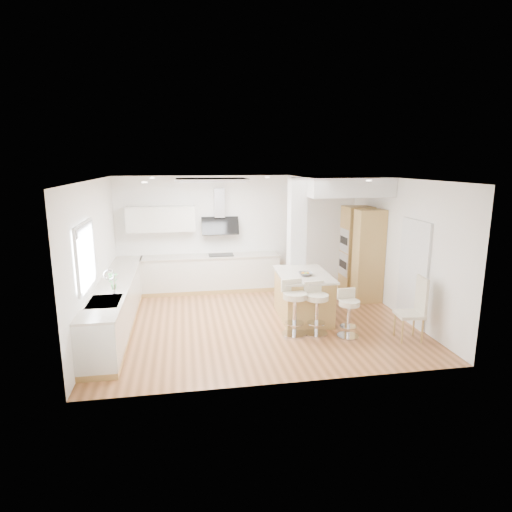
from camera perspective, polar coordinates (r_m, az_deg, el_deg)
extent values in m
plane|color=#B06F41|center=(8.67, 0.10, -8.65)|extent=(6.00, 6.00, 0.00)
cube|color=silver|center=(8.67, 0.10, -8.65)|extent=(6.00, 5.00, 0.02)
cube|color=white|center=(10.70, -2.20, 3.18)|extent=(6.00, 0.04, 2.80)
cube|color=white|center=(8.31, -20.74, -0.32)|extent=(0.04, 5.00, 2.80)
cube|color=white|center=(9.26, 18.72, 1.07)|extent=(0.04, 5.00, 2.80)
cube|color=white|center=(8.60, -5.94, 10.08)|extent=(1.40, 0.95, 0.05)
cube|color=white|center=(8.60, -5.94, 9.98)|extent=(1.25, 0.80, 0.03)
cylinder|color=silver|center=(9.49, -13.68, 10.07)|extent=(0.10, 0.10, 0.02)
cylinder|color=silver|center=(7.50, -14.65, 9.49)|extent=(0.10, 0.10, 0.02)
cylinder|color=silver|center=(9.66, 1.52, 10.45)|extent=(0.10, 0.10, 0.02)
cylinder|color=silver|center=(9.59, 11.09, 10.21)|extent=(0.10, 0.10, 0.02)
cylinder|color=silver|center=(8.21, 14.83, 9.70)|extent=(0.10, 0.10, 0.02)
cube|color=white|center=(7.39, -21.85, 0.07)|extent=(0.03, 1.15, 0.95)
cube|color=white|center=(7.30, -22.09, 3.94)|extent=(0.04, 1.28, 0.06)
cube|color=white|center=(7.50, -21.47, -3.70)|extent=(0.04, 1.28, 0.06)
cube|color=white|center=(6.81, -22.80, -1.01)|extent=(0.04, 0.06, 0.95)
cube|color=white|center=(7.97, -20.90, 0.99)|extent=(0.04, 0.06, 0.95)
cube|color=#AFB2B7|center=(7.31, -21.93, 3.37)|extent=(0.03, 1.18, 0.14)
cube|color=#433B34|center=(8.83, 20.29, -2.24)|extent=(0.02, 0.90, 2.00)
cube|color=white|center=(8.82, 20.20, -2.25)|extent=(0.05, 1.00, 2.10)
cube|color=tan|center=(8.87, -17.85, -8.43)|extent=(0.60, 4.50, 0.10)
cube|color=silver|center=(8.73, -18.03, -5.79)|extent=(0.60, 4.50, 0.76)
cube|color=beige|center=(8.62, -18.21, -3.26)|extent=(0.63, 4.50, 0.04)
cube|color=#B5B6BA|center=(7.43, -19.57, -5.76)|extent=(0.50, 0.75, 0.02)
cube|color=#B5B6BA|center=(7.28, -19.77, -6.57)|extent=(0.40, 0.34, 0.10)
cube|color=#B5B6BA|center=(7.62, -19.32, -5.70)|extent=(0.40, 0.34, 0.10)
cylinder|color=silver|center=(7.64, -18.42, -3.69)|extent=(0.02, 0.02, 0.36)
torus|color=silver|center=(7.61, -19.03, -2.40)|extent=(0.18, 0.02, 0.18)
imported|color=#488F49|center=(7.99, -18.55, -3.12)|extent=(0.17, 0.12, 0.33)
cube|color=tan|center=(10.64, -5.94, -4.40)|extent=(3.30, 0.60, 0.10)
cube|color=silver|center=(10.52, -5.99, -2.16)|extent=(3.30, 0.60, 0.76)
cube|color=beige|center=(10.43, -6.04, -0.03)|extent=(3.33, 0.63, 0.04)
cube|color=black|center=(10.44, -4.68, 0.15)|extent=(0.60, 0.40, 0.01)
cube|color=silver|center=(10.40, -12.57, 4.85)|extent=(1.60, 0.34, 0.60)
cube|color=#B5B6BA|center=(10.45, -4.90, 7.07)|extent=(0.25, 0.18, 0.70)
cube|color=black|center=(10.44, -4.80, 4.02)|extent=(0.90, 0.26, 0.44)
cube|color=white|center=(9.40, 5.42, 1.85)|extent=(0.35, 0.35, 2.80)
cube|color=silver|center=(10.01, 10.77, 9.25)|extent=(1.78, 2.20, 0.40)
cube|color=tan|center=(10.51, 13.21, 0.75)|extent=(0.62, 0.62, 2.10)
cube|color=tan|center=(9.88, 14.77, -0.07)|extent=(0.62, 0.40, 2.10)
cube|color=#B5B6BA|center=(10.35, 11.69, 2.05)|extent=(0.02, 0.55, 0.55)
cube|color=#B5B6BA|center=(10.47, 11.55, -1.08)|extent=(0.02, 0.55, 0.55)
cube|color=black|center=(10.34, 11.64, 2.05)|extent=(0.01, 0.45, 0.18)
cube|color=black|center=(10.46, 11.50, -1.08)|extent=(0.01, 0.45, 0.18)
cube|color=tan|center=(8.77, 6.28, -5.40)|extent=(0.99, 1.49, 0.89)
cube|color=beige|center=(8.64, 6.36, -2.46)|extent=(1.08, 1.57, 0.04)
imported|color=slate|center=(8.48, 6.61, -2.38)|extent=(0.28, 0.28, 0.07)
sphere|color=orange|center=(8.49, 6.88, -2.35)|extent=(0.08, 0.08, 0.07)
sphere|color=orange|center=(8.49, 6.31, -2.33)|extent=(0.08, 0.08, 0.07)
sphere|color=#73A938|center=(8.44, 6.68, -2.43)|extent=(0.08, 0.08, 0.07)
cylinder|color=silver|center=(8.05, 5.12, -10.28)|extent=(0.54, 0.54, 0.03)
cylinder|color=silver|center=(7.93, 5.17, -7.95)|extent=(0.09, 0.09, 0.68)
cylinder|color=silver|center=(7.97, 5.15, -8.86)|extent=(0.41, 0.41, 0.02)
cylinder|color=beige|center=(7.80, 5.23, -5.29)|extent=(0.51, 0.51, 0.10)
cube|color=beige|center=(7.90, 4.72, -3.87)|extent=(0.40, 0.12, 0.23)
cylinder|color=silver|center=(8.13, 7.98, -10.15)|extent=(0.48, 0.48, 0.03)
cylinder|color=silver|center=(8.01, 8.05, -7.95)|extent=(0.08, 0.08, 0.65)
cylinder|color=silver|center=(8.05, 8.03, -8.81)|extent=(0.37, 0.37, 0.01)
cylinder|color=beige|center=(7.89, 8.13, -5.44)|extent=(0.46, 0.46, 0.10)
cube|color=beige|center=(7.98, 7.69, -4.10)|extent=(0.38, 0.09, 0.22)
cylinder|color=silver|center=(8.11, 12.13, -10.37)|extent=(0.42, 0.42, 0.03)
cylinder|color=silver|center=(8.00, 12.23, -8.39)|extent=(0.07, 0.07, 0.58)
cylinder|color=silver|center=(8.04, 12.19, -9.17)|extent=(0.33, 0.33, 0.01)
cylinder|color=beige|center=(7.89, 12.34, -6.14)|extent=(0.40, 0.40, 0.09)
cube|color=beige|center=(7.97, 11.93, -4.91)|extent=(0.34, 0.07, 0.20)
cube|color=beige|center=(8.14, 19.75, -7.34)|extent=(0.49, 0.49, 0.06)
cube|color=beige|center=(8.12, 21.21, -5.07)|extent=(0.09, 0.42, 0.71)
cylinder|color=tan|center=(8.00, 18.94, -9.52)|extent=(0.04, 0.04, 0.44)
cylinder|color=tan|center=(8.31, 18.00, -8.63)|extent=(0.04, 0.04, 0.44)
cylinder|color=tan|center=(8.14, 21.29, -9.32)|extent=(0.04, 0.04, 0.44)
cylinder|color=tan|center=(8.45, 20.28, -8.45)|extent=(0.04, 0.04, 0.44)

